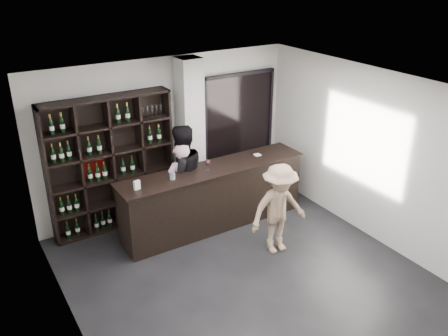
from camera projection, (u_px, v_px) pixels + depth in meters
floor at (249, 279)px, 7.20m from camera, size 5.00×5.50×0.01m
wine_shelf at (111, 164)px, 8.16m from camera, size 2.20×0.35×2.40m
structural_column at (191, 137)px, 8.70m from camera, size 0.40×0.40×2.90m
glass_panel at (239, 125)px, 9.46m from camera, size 1.60×0.08×2.10m
tasting_counter at (214, 197)px, 8.41m from camera, size 3.47×0.71×1.14m
taster_pink at (181, 186)px, 8.28m from camera, size 0.59×0.39×1.60m
taster_black at (181, 176)px, 8.32m from camera, size 0.97×0.78×1.89m
customer at (279, 209)px, 7.59m from camera, size 1.04×0.65×1.54m
wine_glass at (208, 164)px, 8.04m from camera, size 0.11×0.11×0.22m
spit_cup at (172, 176)px, 7.72m from camera, size 0.12×0.12×0.13m
napkin_stack at (257, 155)px, 8.68m from camera, size 0.12×0.12×0.02m
card_stand at (137, 185)px, 7.39m from camera, size 0.11×0.07×0.15m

